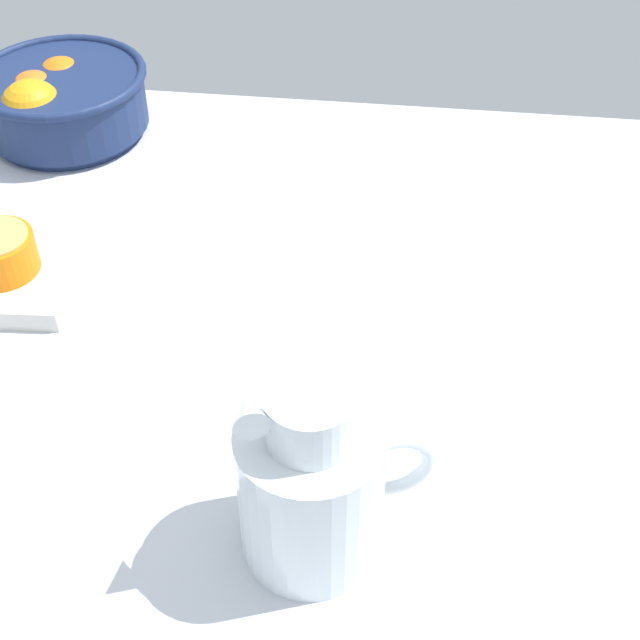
# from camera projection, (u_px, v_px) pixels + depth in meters

# --- Properties ---
(ground_plane) EXTENTS (1.44, 1.02, 0.03)m
(ground_plane) POSITION_uv_depth(u_px,v_px,m) (285.00, 356.00, 0.94)
(ground_plane) COLOR silver
(fruit_bowl) EXTENTS (0.23, 0.23, 0.10)m
(fruit_bowl) POSITION_uv_depth(u_px,v_px,m) (61.00, 100.00, 1.21)
(fruit_bowl) COLOR navy
(fruit_bowl) RESTS_ON ground_plane
(juice_pitcher) EXTENTS (0.16, 0.12, 0.19)m
(juice_pitcher) POSITION_uv_depth(u_px,v_px,m) (312.00, 492.00, 0.72)
(juice_pitcher) COLOR white
(juice_pitcher) RESTS_ON ground_plane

